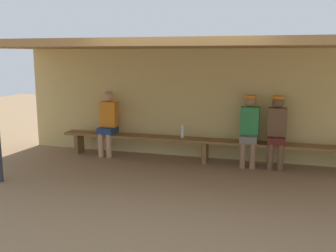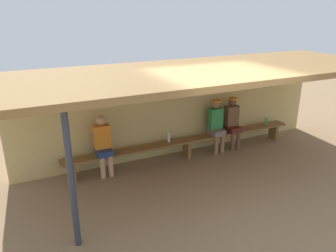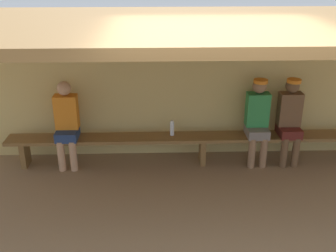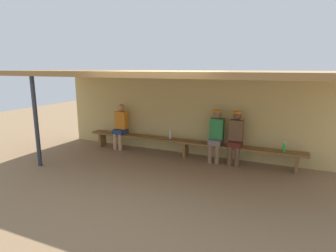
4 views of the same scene
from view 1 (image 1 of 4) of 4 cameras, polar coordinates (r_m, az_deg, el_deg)
name	(u,v)px [view 1 (image 1 of 4)]	position (r m, az deg, el deg)	size (l,w,h in m)	color
ground_plane	(187,188)	(6.24, 2.79, -9.09)	(24.00, 24.00, 0.00)	#8C6D4C
back_wall	(210,104)	(7.90, 6.23, 3.25)	(8.00, 0.20, 2.20)	tan
dugout_roof	(198,44)	(6.56, 4.41, 11.96)	(8.00, 2.80, 0.12)	olive
bench	(205,143)	(7.59, 5.53, -2.51)	(6.00, 0.36, 0.46)	brown
player_with_sunglasses	(277,128)	(7.40, 15.70, -0.35)	(0.34, 0.42, 1.34)	#591E19
player_shirtless_tan	(249,127)	(7.42, 11.87, -0.16)	(0.34, 0.42, 1.34)	slate
player_in_white	(108,121)	(8.15, -8.82, 0.77)	(0.34, 0.42, 1.34)	navy
water_bottle_green	(182,132)	(7.69, 2.14, -0.87)	(0.07, 0.07, 0.24)	silver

